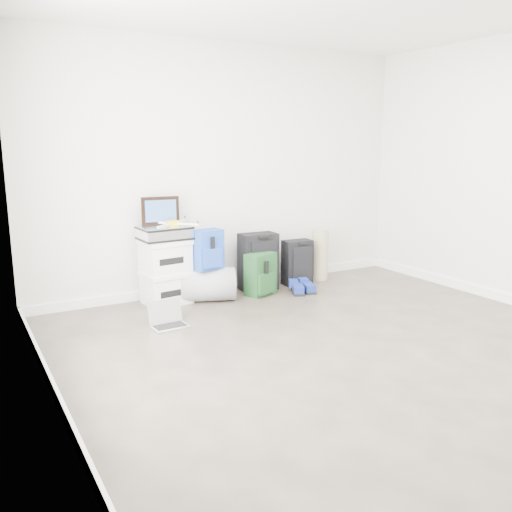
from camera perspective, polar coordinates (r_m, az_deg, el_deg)
ground at (r=4.32m, az=12.38°, el=-10.81°), size 5.00×5.00×0.00m
room_envelope at (r=4.01m, az=13.34°, el=12.64°), size 4.52×5.02×2.71m
boxes_stack at (r=5.66m, az=-9.47°, el=-1.62°), size 0.51×0.43×0.67m
briefcase at (r=5.58m, az=-9.61°, el=2.41°), size 0.51×0.38×0.14m
painting at (r=5.64m, az=-10.03°, el=4.71°), size 0.39×0.08×0.29m
drone at (r=5.58m, az=-8.80°, el=3.44°), size 0.46×0.46×0.05m
duffel_bag at (r=5.73m, az=-5.08°, el=-3.01°), size 0.66×0.53×0.35m
blue_backpack at (r=5.62m, az=-5.03°, el=0.61°), size 0.32×0.26×0.41m
large_suitcase at (r=6.10m, az=0.27°, el=-0.60°), size 0.43×0.29×0.64m
green_backpack at (r=5.91m, az=0.53°, el=-2.01°), size 0.38×0.33×0.46m
carry_on at (r=6.35m, az=4.40°, el=-0.68°), size 0.35×0.24×0.53m
shoes at (r=6.07m, az=4.94°, el=-3.37°), size 0.35×0.32×0.10m
rolled_rug at (r=6.61m, az=6.73°, el=0.14°), size 0.20×0.20×0.61m
laptop at (r=5.04m, az=-9.28°, el=-6.69°), size 0.33×0.25×0.23m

